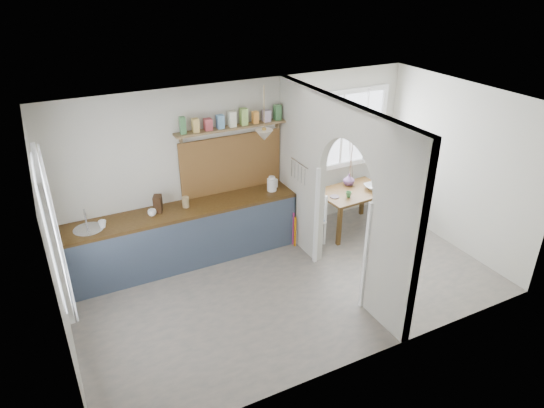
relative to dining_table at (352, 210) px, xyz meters
name	(u,v)px	position (x,y,z in m)	size (l,w,h in m)	color
floor	(291,286)	(-1.72, -1.01, -0.36)	(5.80, 3.20, 0.01)	gray
ceiling	(295,107)	(-1.72, -1.01, 2.24)	(5.80, 3.20, 0.01)	#BBB8AC
walls	(293,205)	(-1.72, -1.01, 0.94)	(5.81, 3.21, 2.60)	#BBB8AC
partition	(336,183)	(-1.02, -0.95, 1.10)	(0.12, 3.20, 2.60)	#BBB8AC
kitchen_window	(50,232)	(-4.59, -1.01, 1.29)	(0.10, 1.16, 1.50)	white
nook_window	(342,130)	(0.08, 0.55, 1.24)	(1.76, 0.10, 1.30)	white
counter	(183,235)	(-2.85, 0.32, 0.10)	(3.50, 0.60, 0.90)	#563A19
sink	(89,230)	(-4.15, 0.29, 0.53)	(0.40, 0.40, 0.02)	silver
backsplash	(232,164)	(-1.92, 0.57, 0.99)	(1.65, 0.03, 0.90)	brown
shelf	(232,124)	(-1.92, 0.48, 1.65)	(1.75, 0.20, 0.21)	olive
pendant_lamp	(264,135)	(-1.57, 0.14, 1.52)	(0.26, 0.26, 0.16)	beige
utensil_rail	(300,163)	(-1.11, -0.11, 1.09)	(0.02, 0.02, 0.50)	silver
dining_table	(352,210)	(0.00, 0.00, 0.00)	(1.14, 0.76, 0.71)	#563A19
chair_left	(310,218)	(-0.87, -0.06, 0.08)	(0.40, 0.40, 0.87)	white
chair_right	(391,196)	(0.85, 0.01, 0.07)	(0.39, 0.39, 0.85)	white
kettle	(272,184)	(-1.38, 0.27, 0.66)	(0.20, 0.16, 0.24)	white
mug_a	(102,224)	(-3.96, 0.26, 0.59)	(0.11, 0.11, 0.10)	white
mug_b	(152,213)	(-3.28, 0.29, 0.59)	(0.12, 0.12, 0.09)	white
knife_block	(158,204)	(-3.16, 0.38, 0.67)	(0.11, 0.16, 0.25)	#3A2614
jar	(186,202)	(-2.77, 0.34, 0.62)	(0.10, 0.10, 0.16)	tan
towel_magenta	(293,229)	(-1.14, -0.01, -0.08)	(0.02, 0.03, 0.60)	#B2276B
towel_orange	(295,233)	(-1.14, -0.08, -0.11)	(0.02, 0.03, 0.55)	orange
bowl	(373,187)	(0.35, -0.07, 0.39)	(0.28, 0.28, 0.07)	silver
table_cup	(349,194)	(-0.20, -0.15, 0.40)	(0.10, 0.10, 0.09)	#3E7740
plate	(335,197)	(-0.40, -0.05, 0.36)	(0.15, 0.15, 0.01)	#392B2B
vase	(349,179)	(0.07, 0.24, 0.46)	(0.19, 0.19, 0.20)	#603E68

